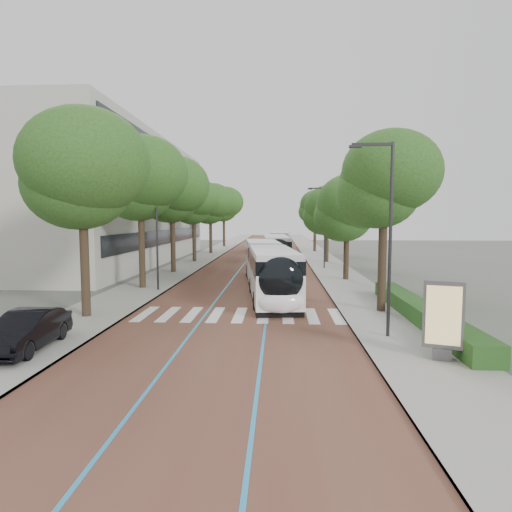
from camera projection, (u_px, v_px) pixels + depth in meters
The scene contains 22 objects.
ground at pixel (234, 320), 21.27m from camera, with size 160.00×160.00×0.00m, color #51544C.
road at pixel (263, 254), 61.06m from camera, with size 11.00×140.00×0.02m, color brown.
sidewalk_left at pixel (211, 253), 61.45m from camera, with size 4.00×140.00×0.12m, color gray.
sidewalk_right at pixel (316, 254), 60.67m from camera, with size 4.00×140.00×0.12m, color gray.
kerb_left at pixel (224, 253), 61.35m from camera, with size 0.20×140.00×0.14m, color gray.
kerb_right at pixel (302, 254), 60.77m from camera, with size 0.20×140.00×0.14m, color gray.
zebra_crossing at pixel (240, 315), 22.25m from camera, with size 10.55×3.60×0.01m.
lane_line_left at pixel (252, 254), 61.15m from camera, with size 0.12×126.00×0.01m, color teal.
lane_line_right at pixel (274, 254), 60.98m from camera, with size 0.12×126.00×0.01m, color teal.
office_building at pixel (92, 202), 49.53m from camera, with size 18.11×40.00×14.00m.
hedge at pixel (420, 312), 20.75m from camera, with size 1.20×14.00×0.80m, color #1E4919.
streetlight_near at pixel (386, 224), 17.52m from camera, with size 1.82×0.20×8.00m.
streetlight_far at pixel (323, 221), 42.39m from camera, with size 1.82×0.20×8.00m.
lamp_post_left at pixel (157, 232), 29.19m from camera, with size 0.14×0.14×8.00m, color #29282B.
trees_left at pixel (189, 198), 46.22m from camera, with size 6.48×61.33×10.21m.
trees_right at pixel (334, 208), 42.59m from camera, with size 5.84×47.14×9.01m.
lead_bus at pixel (268, 268), 29.71m from camera, with size 4.37×18.55×3.20m.
bus_queued_0 at pixel (276, 251), 45.22m from camera, with size 3.05×12.49×3.20m.
bus_queued_1 at pixel (280, 243), 59.28m from camera, with size 2.93×12.47×3.20m.
bus_queued_2 at pixel (282, 239), 71.78m from camera, with size 3.07×12.50×3.20m.
ad_panel at pixel (443, 318), 14.84m from camera, with size 1.38×0.76×2.76m.
parked_car at pixel (27, 330), 16.00m from camera, with size 1.54×4.42×1.46m, color black.
Camera 1 is at (2.20, -20.83, 5.02)m, focal length 30.00 mm.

